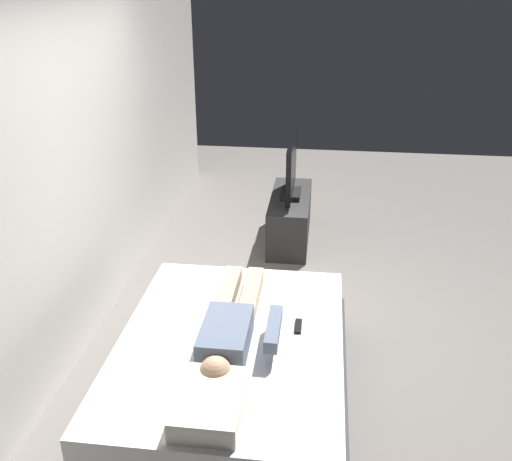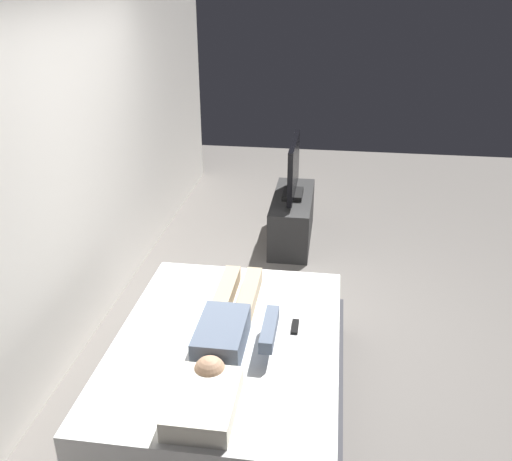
% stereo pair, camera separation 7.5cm
% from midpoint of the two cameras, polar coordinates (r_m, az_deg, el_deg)
% --- Properties ---
extents(ground_plane, '(10.00, 10.00, 0.00)m').
position_cam_midpoint_polar(ground_plane, '(4.57, 2.44, -10.07)').
color(ground_plane, slate).
extents(back_wall, '(6.40, 0.10, 2.80)m').
position_cam_midpoint_polar(back_wall, '(4.67, -16.20, 8.83)').
color(back_wall, silver).
rests_on(back_wall, ground).
extents(bed, '(1.91, 1.46, 0.54)m').
position_cam_midpoint_polar(bed, '(3.72, -3.11, -14.39)').
color(bed, '#333338').
rests_on(bed, ground).
extents(pillow, '(0.48, 0.34, 0.12)m').
position_cam_midpoint_polar(pillow, '(3.03, -5.43, -17.03)').
color(pillow, silver).
rests_on(pillow, bed).
extents(person, '(1.26, 0.46, 0.18)m').
position_cam_midpoint_polar(person, '(3.53, -3.08, -9.61)').
color(person, slate).
rests_on(person, bed).
extents(remote, '(0.15, 0.04, 0.02)m').
position_cam_midpoint_polar(remote, '(3.66, 3.71, -9.65)').
color(remote, black).
rests_on(remote, bed).
extents(tv_stand, '(1.10, 0.40, 0.50)m').
position_cam_midpoint_polar(tv_stand, '(5.91, 3.09, 1.26)').
color(tv_stand, '#2D2D2D').
rests_on(tv_stand, ground).
extents(tv, '(0.88, 0.20, 0.59)m').
position_cam_midpoint_polar(tv, '(5.71, 3.22, 6.18)').
color(tv, black).
rests_on(tv, tv_stand).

